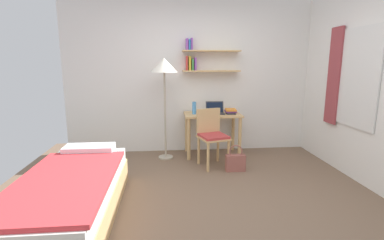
{
  "coord_description": "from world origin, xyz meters",
  "views": [
    {
      "loc": [
        -0.5,
        -2.93,
        1.54
      ],
      "look_at": [
        -0.19,
        0.51,
        0.85
      ],
      "focal_mm": 26.67,
      "sensor_mm": 36.0,
      "label": 1
    }
  ],
  "objects_px": {
    "desk": "(212,122)",
    "water_bottle": "(194,108)",
    "handbag": "(235,162)",
    "standing_lamp": "(164,70)",
    "book_stack": "(231,111)",
    "bed": "(71,196)",
    "desk_chair": "(212,134)",
    "laptop": "(215,111)"
  },
  "relations": [
    {
      "from": "desk",
      "to": "water_bottle",
      "type": "relative_size",
      "value": 4.52
    },
    {
      "from": "desk",
      "to": "handbag",
      "type": "relative_size",
      "value": 2.38
    },
    {
      "from": "standing_lamp",
      "to": "book_stack",
      "type": "xyz_separation_m",
      "value": [
        1.09,
        0.07,
        -0.68
      ]
    },
    {
      "from": "bed",
      "to": "handbag",
      "type": "relative_size",
      "value": 5.11
    },
    {
      "from": "desk",
      "to": "standing_lamp",
      "type": "bearing_deg",
      "value": -172.58
    },
    {
      "from": "bed",
      "to": "book_stack",
      "type": "bearing_deg",
      "value": 42.7
    },
    {
      "from": "book_stack",
      "to": "standing_lamp",
      "type": "bearing_deg",
      "value": -176.17
    },
    {
      "from": "desk_chair",
      "to": "standing_lamp",
      "type": "xyz_separation_m",
      "value": [
        -0.7,
        0.4,
        0.95
      ]
    },
    {
      "from": "laptop",
      "to": "handbag",
      "type": "height_order",
      "value": "laptop"
    },
    {
      "from": "bed",
      "to": "handbag",
      "type": "bearing_deg",
      "value": 29.99
    },
    {
      "from": "desk",
      "to": "desk_chair",
      "type": "height_order",
      "value": "desk_chair"
    },
    {
      "from": "desk",
      "to": "desk_chair",
      "type": "distance_m",
      "value": 0.52
    },
    {
      "from": "bed",
      "to": "desk_chair",
      "type": "distance_m",
      "value": 2.17
    },
    {
      "from": "handbag",
      "to": "water_bottle",
      "type": "bearing_deg",
      "value": 124.54
    },
    {
      "from": "water_bottle",
      "to": "bed",
      "type": "bearing_deg",
      "value": -126.94
    },
    {
      "from": "desk_chair",
      "to": "laptop",
      "type": "xyz_separation_m",
      "value": [
        0.13,
        0.5,
        0.28
      ]
    },
    {
      "from": "standing_lamp",
      "to": "water_bottle",
      "type": "distance_m",
      "value": 0.79
    },
    {
      "from": "bed",
      "to": "book_stack",
      "type": "height_order",
      "value": "book_stack"
    },
    {
      "from": "desk_chair",
      "to": "book_stack",
      "type": "bearing_deg",
      "value": 50.81
    },
    {
      "from": "standing_lamp",
      "to": "handbag",
      "type": "bearing_deg",
      "value": -33.87
    },
    {
      "from": "laptop",
      "to": "water_bottle",
      "type": "xyz_separation_m",
      "value": [
        -0.35,
        -0.01,
        0.05
      ]
    },
    {
      "from": "desk_chair",
      "to": "standing_lamp",
      "type": "height_order",
      "value": "standing_lamp"
    },
    {
      "from": "standing_lamp",
      "to": "laptop",
      "type": "bearing_deg",
      "value": 6.71
    },
    {
      "from": "handbag",
      "to": "standing_lamp",
      "type": "bearing_deg",
      "value": 146.13
    },
    {
      "from": "desk",
      "to": "desk_chair",
      "type": "relative_size",
      "value": 1.08
    },
    {
      "from": "desk_chair",
      "to": "laptop",
      "type": "height_order",
      "value": "laptop"
    },
    {
      "from": "desk",
      "to": "water_bottle",
      "type": "bearing_deg",
      "value": -177.6
    },
    {
      "from": "laptop",
      "to": "handbag",
      "type": "distance_m",
      "value": 1.01
    },
    {
      "from": "laptop",
      "to": "water_bottle",
      "type": "distance_m",
      "value": 0.35
    },
    {
      "from": "desk_chair",
      "to": "book_stack",
      "type": "xyz_separation_m",
      "value": [
        0.39,
        0.48,
        0.27
      ]
    },
    {
      "from": "book_stack",
      "to": "handbag",
      "type": "bearing_deg",
      "value": -96.26
    },
    {
      "from": "bed",
      "to": "standing_lamp",
      "type": "bearing_deg",
      "value": 62.39
    },
    {
      "from": "bed",
      "to": "standing_lamp",
      "type": "relative_size",
      "value": 1.23
    },
    {
      "from": "desk_chair",
      "to": "water_bottle",
      "type": "height_order",
      "value": "water_bottle"
    },
    {
      "from": "desk_chair",
      "to": "handbag",
      "type": "bearing_deg",
      "value": -41.73
    },
    {
      "from": "water_bottle",
      "to": "laptop",
      "type": "bearing_deg",
      "value": 1.32
    },
    {
      "from": "water_bottle",
      "to": "book_stack",
      "type": "relative_size",
      "value": 0.81
    },
    {
      "from": "water_bottle",
      "to": "desk_chair",
      "type": "bearing_deg",
      "value": -65.84
    },
    {
      "from": "book_stack",
      "to": "handbag",
      "type": "xyz_separation_m",
      "value": [
        -0.08,
        -0.75,
        -0.62
      ]
    },
    {
      "from": "desk",
      "to": "standing_lamp",
      "type": "relative_size",
      "value": 0.57
    },
    {
      "from": "bed",
      "to": "desk",
      "type": "relative_size",
      "value": 2.14
    },
    {
      "from": "standing_lamp",
      "to": "laptop",
      "type": "relative_size",
      "value": 5.36
    }
  ]
}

